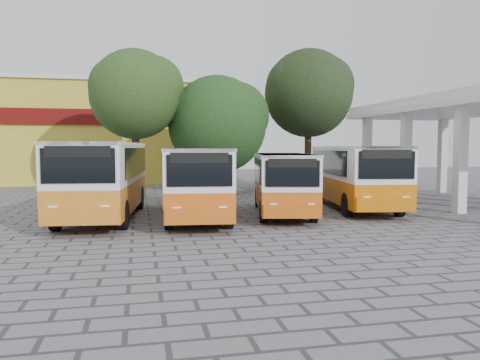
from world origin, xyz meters
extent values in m
plane|color=slate|center=(0.00, 0.00, 0.00)|extent=(90.00, 90.00, 0.00)
cube|color=silver|center=(7.85, 10.50, 2.50)|extent=(0.45, 0.45, 5.00)
cube|color=silver|center=(13.15, 10.50, 2.50)|extent=(0.45, 0.45, 5.00)
cube|color=silver|center=(10.50, 4.00, 5.20)|extent=(6.60, 15.60, 0.40)
cube|color=silver|center=(10.50, 4.00, 4.85)|extent=(6.80, 15.80, 0.30)
cube|color=gold|center=(-11.00, 26.00, 4.00)|extent=(20.00, 10.00, 8.00)
cube|color=#590C0A|center=(-11.00, 20.90, 5.20)|extent=(20.00, 0.20, 1.20)
cube|color=silver|center=(-11.00, 26.00, 8.15)|extent=(20.40, 10.40, 0.30)
cube|color=orange|center=(-7.44, 3.52, 0.97)|extent=(3.44, 8.76, 1.12)
cube|color=white|center=(-7.44, 3.52, 2.31)|extent=(3.44, 8.76, 1.57)
cube|color=white|center=(-7.44, 3.52, 3.03)|extent=(3.49, 8.77, 0.13)
cube|color=black|center=(-8.74, 3.52, 2.33)|extent=(0.78, 7.01, 1.12)
cube|color=black|center=(-6.13, 3.52, 2.33)|extent=(0.78, 7.01, 1.12)
cube|color=black|center=(-7.44, -0.77, 2.33)|extent=(2.29, 0.29, 1.12)
cube|color=black|center=(-7.44, -0.77, 2.78)|extent=(2.02, 0.27, 0.36)
cylinder|color=black|center=(-8.59, 0.74, 0.53)|extent=(0.30, 1.07, 1.07)
cylinder|color=black|center=(-6.28, 0.74, 0.53)|extent=(0.30, 1.07, 1.07)
cylinder|color=black|center=(-8.59, 6.29, 0.53)|extent=(0.30, 1.07, 1.07)
cylinder|color=black|center=(-6.28, 6.29, 0.53)|extent=(0.30, 1.07, 1.07)
cube|color=#CC570E|center=(-3.68, 2.74, 0.89)|extent=(3.18, 8.11, 1.04)
cube|color=white|center=(-3.68, 2.74, 2.14)|extent=(3.18, 8.11, 1.45)
cube|color=white|center=(-3.68, 2.74, 2.81)|extent=(3.23, 8.12, 0.12)
cube|color=black|center=(-4.88, 2.74, 2.16)|extent=(0.73, 6.50, 1.04)
cube|color=black|center=(-2.47, 2.74, 2.16)|extent=(0.73, 6.50, 1.04)
cube|color=black|center=(-3.68, -1.23, 2.16)|extent=(2.12, 0.27, 1.04)
cube|color=black|center=(-3.68, -1.23, 2.57)|extent=(1.87, 0.25, 0.34)
cylinder|color=black|center=(-4.74, 0.17, 0.49)|extent=(0.28, 0.99, 0.99)
cylinder|color=black|center=(-2.61, 0.17, 0.49)|extent=(0.28, 0.99, 0.99)
cylinder|color=black|center=(-4.74, 5.31, 0.49)|extent=(0.28, 0.99, 0.99)
cylinder|color=black|center=(-2.61, 5.31, 0.49)|extent=(0.28, 0.99, 0.99)
cube|color=#C5550C|center=(0.10, 3.19, 0.82)|extent=(3.62, 7.53, 0.95)
cube|color=white|center=(0.10, 3.19, 1.96)|extent=(3.62, 7.53, 1.33)
cube|color=white|center=(0.10, 3.19, 2.57)|extent=(3.66, 7.54, 0.11)
cube|color=black|center=(-1.00, 3.19, 1.97)|extent=(1.28, 5.85, 0.95)
cube|color=black|center=(1.21, 3.19, 1.97)|extent=(1.28, 5.85, 0.95)
cube|color=black|center=(0.10, -0.45, 1.97)|extent=(1.91, 0.45, 0.95)
cube|color=black|center=(0.10, -0.45, 2.35)|extent=(1.69, 0.41, 0.31)
cylinder|color=black|center=(-0.87, 0.84, 0.45)|extent=(0.25, 0.90, 0.90)
cylinder|color=black|center=(1.08, 0.84, 0.45)|extent=(0.25, 0.90, 0.90)
cylinder|color=black|center=(-0.87, 5.54, 0.45)|extent=(0.25, 0.90, 0.90)
cylinder|color=black|center=(1.08, 5.54, 0.45)|extent=(0.25, 0.90, 0.90)
cube|color=#C56300|center=(4.00, 4.20, 0.92)|extent=(3.75, 8.46, 1.07)
cube|color=white|center=(4.00, 4.20, 2.21)|extent=(3.75, 8.46, 1.50)
cube|color=white|center=(4.00, 4.20, 2.90)|extent=(3.80, 8.46, 0.12)
cube|color=black|center=(2.75, 4.20, 2.22)|extent=(1.15, 6.65, 1.07)
cube|color=black|center=(5.24, 4.20, 2.22)|extent=(1.15, 6.65, 1.07)
cube|color=black|center=(4.00, 0.09, 2.22)|extent=(2.17, 0.41, 1.07)
cube|color=black|center=(4.00, 0.09, 2.65)|extent=(1.92, 0.38, 0.35)
cylinder|color=black|center=(2.90, 1.54, 0.51)|extent=(0.29, 1.02, 1.02)
cylinder|color=black|center=(5.10, 1.54, 0.51)|extent=(0.29, 1.02, 1.02)
cylinder|color=black|center=(2.90, 6.85, 0.51)|extent=(0.29, 1.02, 1.02)
cylinder|color=black|center=(5.10, 6.85, 0.51)|extent=(0.29, 1.02, 1.02)
cylinder|color=#452A16|center=(-6.19, 13.40, 2.15)|extent=(0.47, 0.47, 4.30)
sphere|color=#203F12|center=(-6.19, 13.40, 6.16)|extent=(5.50, 5.50, 5.50)
sphere|color=#203F12|center=(-5.09, 13.70, 6.71)|extent=(3.85, 3.85, 3.85)
sphere|color=#203F12|center=(-7.16, 13.20, 6.57)|extent=(3.58, 3.58, 3.58)
cylinder|color=#342011|center=(-0.97, 14.06, 1.72)|extent=(0.41, 0.41, 3.44)
sphere|color=#153710|center=(-0.97, 14.06, 4.38)|extent=(6.39, 6.39, 6.39)
sphere|color=#153710|center=(0.31, 14.36, 5.02)|extent=(4.47, 4.47, 4.47)
sphere|color=#153710|center=(-2.09, 13.86, 4.86)|extent=(4.15, 4.15, 4.15)
cylinder|color=#463017|center=(6.04, 16.03, 2.39)|extent=(0.50, 0.50, 4.79)
sphere|color=black|center=(6.04, 16.03, 6.81)|extent=(6.35, 6.35, 6.35)
sphere|color=black|center=(7.31, 16.33, 7.44)|extent=(4.44, 4.44, 4.44)
sphere|color=black|center=(4.93, 15.83, 7.28)|extent=(4.12, 4.12, 4.12)
camera|label=1|loc=(-6.00, -16.24, 2.91)|focal=35.00mm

